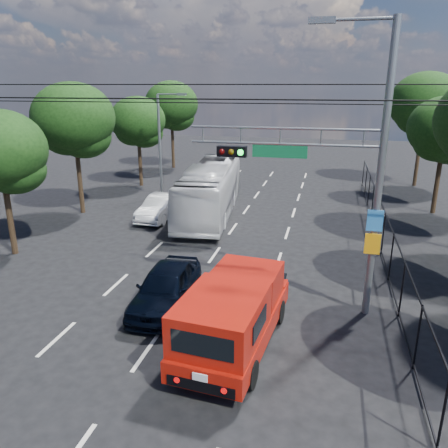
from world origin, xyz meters
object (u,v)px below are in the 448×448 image
(red_pickup, at_px, (234,312))
(navy_hatchback, at_px, (166,287))
(white_bus, at_px, (210,190))
(signal_mast, at_px, (341,162))
(white_van, at_px, (161,207))

(red_pickup, distance_m, navy_hatchback, 3.49)
(navy_hatchback, height_order, white_bus, white_bus)
(red_pickup, height_order, white_bus, white_bus)
(signal_mast, relative_size, navy_hatchback, 2.13)
(white_van, bearing_deg, white_bus, 34.67)
(signal_mast, bearing_deg, white_van, 137.90)
(signal_mast, distance_m, white_bus, 13.29)
(white_bus, bearing_deg, signal_mast, -61.85)
(white_bus, distance_m, white_van, 3.17)
(red_pickup, bearing_deg, white_bus, 108.07)
(navy_hatchback, xyz_separation_m, white_bus, (-1.56, 11.69, 0.77))
(signal_mast, height_order, white_bus, signal_mast)
(navy_hatchback, bearing_deg, white_bus, 94.58)
(white_bus, relative_size, white_van, 2.55)
(red_pickup, height_order, white_van, red_pickup)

